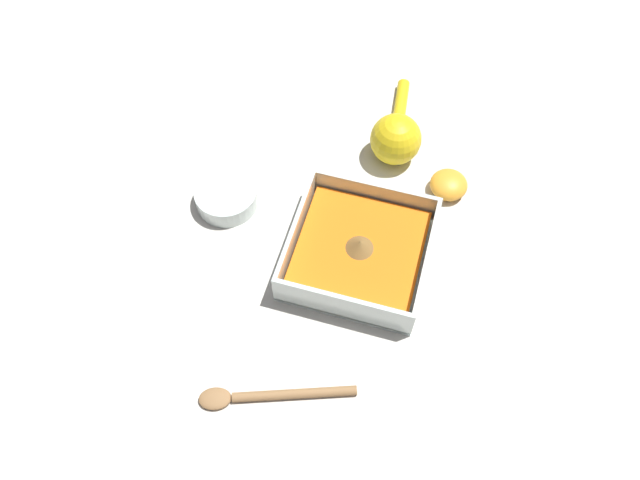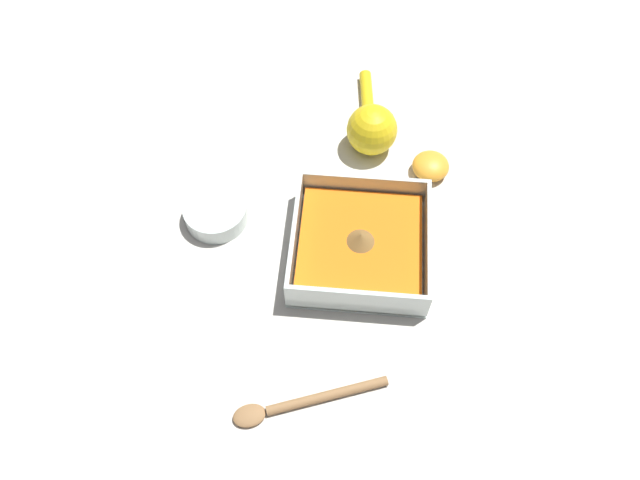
% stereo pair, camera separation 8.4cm
% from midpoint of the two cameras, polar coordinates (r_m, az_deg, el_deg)
% --- Properties ---
extents(ground_plane, '(4.00, 4.00, 0.00)m').
position_cam_midpoint_polar(ground_plane, '(0.87, 4.74, -0.78)').
color(ground_plane, beige).
extents(square_dish, '(0.19, 0.19, 0.06)m').
position_cam_midpoint_polar(square_dish, '(0.85, 6.42, -1.39)').
color(square_dish, silver).
rests_on(square_dish, ground_plane).
extents(spice_bowl, '(0.09, 0.09, 0.03)m').
position_cam_midpoint_polar(spice_bowl, '(0.90, -5.92, 3.74)').
color(spice_bowl, silver).
rests_on(spice_bowl, ground_plane).
extents(lemon_squeezer, '(0.08, 0.18, 0.08)m').
position_cam_midpoint_polar(lemon_squeezer, '(0.95, 9.53, 9.13)').
color(lemon_squeezer, yellow).
rests_on(lemon_squeezer, ground_plane).
extents(lemon_half, '(0.05, 0.05, 0.03)m').
position_cam_midpoint_polar(lemon_half, '(0.94, 14.23, 4.73)').
color(lemon_half, orange).
rests_on(lemon_half, ground_plane).
extents(wooden_spoon, '(0.19, 0.08, 0.01)m').
position_cam_midpoint_polar(wooden_spoon, '(0.78, -1.69, -14.30)').
color(wooden_spoon, olive).
rests_on(wooden_spoon, ground_plane).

